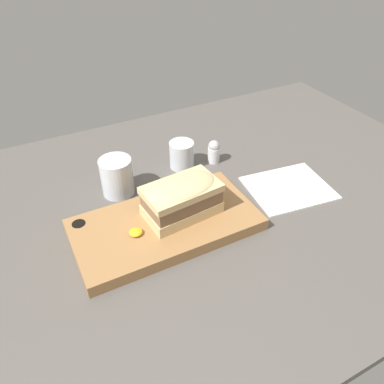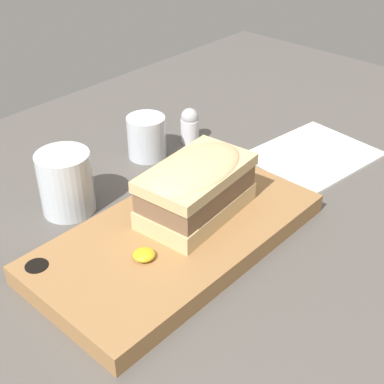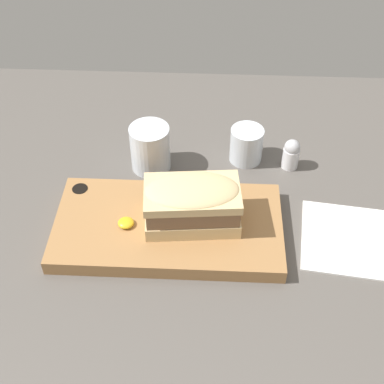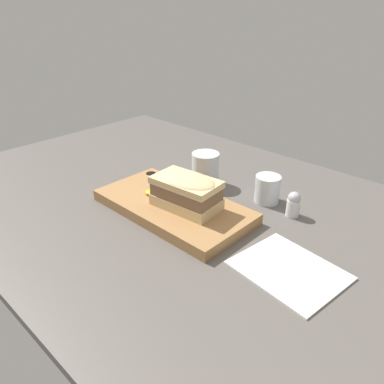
# 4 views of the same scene
# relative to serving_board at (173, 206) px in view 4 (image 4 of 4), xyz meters

# --- Properties ---
(dining_table) EXTENTS (1.55, 0.94, 0.02)m
(dining_table) POSITION_rel_serving_board_xyz_m (0.04, 0.05, -0.02)
(dining_table) COLOR #56514C
(dining_table) RESTS_ON ground
(serving_board) EXTENTS (0.39, 0.20, 0.03)m
(serving_board) POSITION_rel_serving_board_xyz_m (0.00, 0.00, 0.00)
(serving_board) COLOR #9E7042
(serving_board) RESTS_ON dining_table
(sandwich) EXTENTS (0.17, 0.11, 0.08)m
(sandwich) POSITION_rel_serving_board_xyz_m (0.04, 0.00, 0.06)
(sandwich) COLOR #DBBC84
(sandwich) RESTS_ON serving_board
(mustard_dollop) EXTENTS (0.03, 0.03, 0.01)m
(mustard_dollop) POSITION_rel_serving_board_xyz_m (-0.07, -0.01, 0.02)
(mustard_dollop) COLOR gold
(mustard_dollop) RESTS_ON serving_board
(water_glass) EXTENTS (0.08, 0.08, 0.09)m
(water_glass) POSITION_rel_serving_board_xyz_m (-0.05, 0.17, 0.03)
(water_glass) COLOR silver
(water_glass) RESTS_ON dining_table
(wine_glass) EXTENTS (0.06, 0.06, 0.07)m
(wine_glass) POSITION_rel_serving_board_xyz_m (0.14, 0.20, 0.02)
(wine_glass) COLOR silver
(wine_glass) RESTS_ON dining_table
(napkin) EXTENTS (0.22, 0.18, 0.00)m
(napkin) POSITION_rel_serving_board_xyz_m (0.33, -0.01, -0.01)
(napkin) COLOR white
(napkin) RESTS_ON dining_table
(salt_shaker) EXTENTS (0.03, 0.03, 0.06)m
(salt_shaker) POSITION_rel_serving_board_xyz_m (0.23, 0.19, 0.02)
(salt_shaker) COLOR white
(salt_shaker) RESTS_ON dining_table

